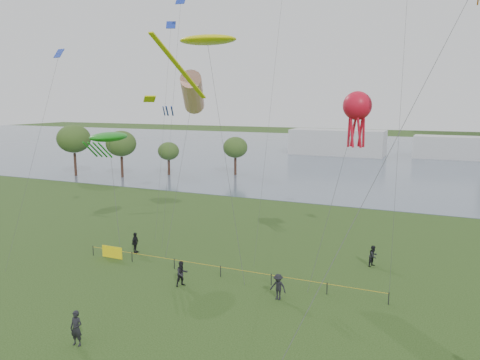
% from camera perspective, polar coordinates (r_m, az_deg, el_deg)
% --- Properties ---
extents(lake, '(400.00, 120.00, 0.08)m').
position_cam_1_polar(lake, '(117.83, 17.96, 2.93)').
color(lake, slate).
rests_on(lake, ground_plane).
extents(pavilion_left, '(22.00, 8.00, 6.00)m').
position_cam_1_polar(pavilion_left, '(114.45, 11.78, 4.52)').
color(pavilion_left, silver).
rests_on(pavilion_left, ground_plane).
extents(pavilion_right, '(18.00, 7.00, 5.00)m').
position_cam_1_polar(pavilion_right, '(115.03, 24.88, 3.60)').
color(pavilion_right, silver).
rests_on(pavilion_right, ground_plane).
extents(trees, '(29.85, 17.01, 8.84)m').
position_cam_1_polar(trees, '(82.30, -13.52, 4.38)').
color(trees, '#352018').
rests_on(trees, ground_plane).
extents(fence, '(24.07, 0.07, 1.05)m').
position_cam_1_polar(fence, '(38.29, -10.74, -9.37)').
color(fence, black).
rests_on(fence, ground_plane).
extents(spectator_a, '(1.07, 1.12, 1.82)m').
position_cam_1_polar(spectator_a, '(33.80, -7.10, -11.26)').
color(spectator_a, black).
rests_on(spectator_a, ground_plane).
extents(spectator_b, '(1.21, 0.80, 1.75)m').
position_cam_1_polar(spectator_b, '(31.54, 4.67, -12.85)').
color(spectator_b, black).
rests_on(spectator_b, ground_plane).
extents(spectator_c, '(0.60, 1.11, 1.79)m').
position_cam_1_polar(spectator_c, '(41.42, -12.66, -7.47)').
color(spectator_c, black).
rests_on(spectator_c, ground_plane).
extents(spectator_f, '(0.74, 0.52, 1.94)m').
position_cam_1_polar(spectator_f, '(27.54, -19.33, -16.69)').
color(spectator_f, black).
rests_on(spectator_f, ground_plane).
extents(spectator_g, '(0.94, 1.02, 1.68)m').
position_cam_1_polar(spectator_g, '(38.78, 15.94, -8.89)').
color(spectator_g, black).
rests_on(spectator_g, ground_plane).
extents(kite_stingray, '(7.31, 9.95, 17.91)m').
position_cam_1_polar(kite_stingray, '(37.54, -4.07, 16.56)').
color(kite_stingray, '#3F3F42').
extents(kite_windsock, '(4.28, 7.84, 15.54)m').
position_cam_1_polar(kite_windsock, '(42.38, -5.81, 10.53)').
color(kite_windsock, '#3F3F42').
extents(kite_creature, '(4.74, 5.64, 10.15)m').
position_cam_1_polar(kite_creature, '(43.57, -15.72, 5.05)').
color(kite_creature, '#3F3F42').
extents(kite_octopus, '(3.17, 4.99, 13.59)m').
position_cam_1_polar(kite_octopus, '(33.94, 14.10, 8.62)').
color(kite_octopus, '#3F3F42').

